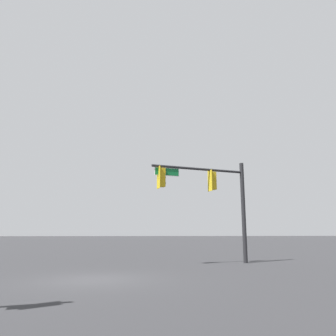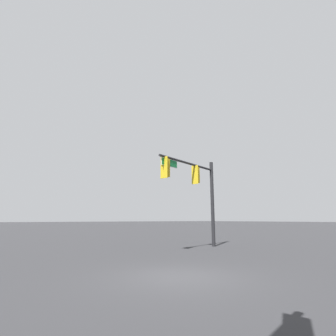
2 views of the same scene
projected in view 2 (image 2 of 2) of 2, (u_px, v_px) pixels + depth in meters
name	position (u px, v px, depth m)	size (l,w,h in m)	color
ground_plane	(179.00, 277.00, 8.90)	(400.00, 400.00, 0.00)	#2D2D30
signal_pole_near	(198.00, 186.00, 18.17)	(6.05, 1.79, 6.22)	black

